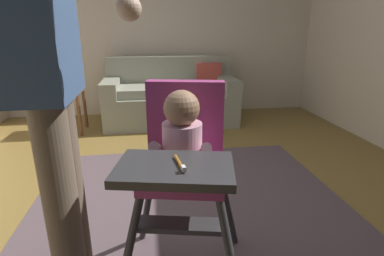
# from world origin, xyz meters

# --- Properties ---
(ground) EXTENTS (6.06, 6.57, 0.10)m
(ground) POSITION_xyz_m (0.00, 0.00, -0.05)
(ground) COLOR olive
(wall_far) EXTENTS (5.26, 0.06, 2.51)m
(wall_far) POSITION_xyz_m (0.00, 2.52, 1.26)
(wall_far) COLOR beige
(wall_far) RESTS_ON ground
(area_rug) EXTENTS (2.25, 2.58, 0.01)m
(area_rug) POSITION_xyz_m (0.05, -0.40, 0.00)
(area_rug) COLOR #59494F
(area_rug) RESTS_ON ground
(couch) EXTENTS (1.72, 0.86, 0.86)m
(couch) POSITION_xyz_m (0.08, 2.00, 0.33)
(couch) COLOR gray
(couch) RESTS_ON ground
(high_chair) EXTENTS (0.71, 0.81, 0.98)m
(high_chair) POSITION_xyz_m (-0.07, -0.78, 0.68)
(high_chair) COLOR #343335
(high_chair) RESTS_ON ground
(adult_standing) EXTENTS (0.51, 0.49, 1.75)m
(adult_standing) POSITION_xyz_m (-0.58, -0.79, 0.99)
(adult_standing) COLOR #6E5E4B
(adult_standing) RESTS_ON ground
(side_table) EXTENTS (0.40, 0.40, 0.52)m
(side_table) POSITION_xyz_m (-1.20, 1.70, 0.38)
(side_table) COLOR brown
(side_table) RESTS_ON ground
(sippy_cup) EXTENTS (0.07, 0.07, 0.10)m
(sippy_cup) POSITION_xyz_m (-1.15, 1.70, 0.57)
(sippy_cup) COLOR #284CB7
(sippy_cup) RESTS_ON side_table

